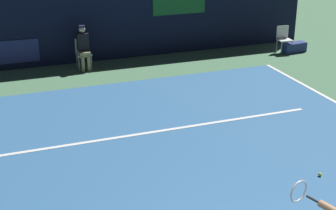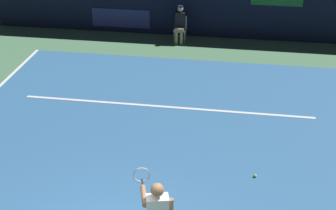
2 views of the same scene
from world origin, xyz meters
name	(u,v)px [view 2 (image 2 of 2)]	position (x,y,z in m)	size (l,w,h in m)	color
ground_plane	(153,143)	(0.00, 4.28, 0.00)	(30.36, 30.36, 0.00)	#4C7A56
court_surface	(153,143)	(0.00, 4.28, 0.01)	(10.23, 10.56, 0.01)	#336699
line_service	(166,107)	(0.00, 6.13, 0.01)	(7.98, 0.10, 0.01)	white
back_wall	(192,1)	(0.00, 12.01, 1.30)	(15.07, 0.33, 2.60)	#141933
line_judge_on_chair	(180,24)	(-0.31, 11.18, 0.69)	(0.44, 0.53, 1.32)	white
tennis_ball	(255,176)	(2.44, 3.24, 0.05)	(0.07, 0.07, 0.07)	#CCE033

